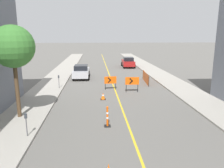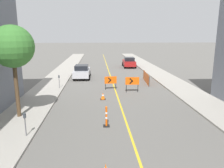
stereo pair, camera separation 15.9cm
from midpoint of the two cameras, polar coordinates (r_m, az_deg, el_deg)
The scene contains 13 objects.
lane_stripe at distance 27.35m, azimuth -0.21°, elevation 2.01°, with size 0.12×63.94×0.01m.
sidewalk_left at distance 27.68m, azimuth -13.66°, elevation 1.90°, with size 2.98×63.94×0.12m.
sidewalk_right at distance 28.50m, azimuth 12.84°, elevation 2.24°, with size 2.98×63.94×0.12m.
traffic_cone_third at distance 17.60m, azimuth -2.13°, elevation -3.19°, with size 0.43×0.43×0.55m.
delineator_post_rear at distance 12.49m, azimuth -1.11°, elevation -8.78°, with size 0.37×0.37×1.20m.
arrow_barricade_primary at distance 20.58m, azimuth -0.15°, elevation 0.92°, with size 1.15×0.17×1.27m.
arrow_barricade_secondary at distance 19.67m, azimuth 5.54°, elevation 0.65°, with size 1.24×0.12×1.40m.
safety_mesh_fence at distance 24.09m, azimuth 9.10°, elevation 1.63°, with size 0.36×4.14×1.05m.
parked_car_curb_near at distance 26.41m, azimuth -7.70°, elevation 3.26°, with size 1.94×4.32×1.59m.
parked_car_curb_mid at distance 35.35m, azimuth 4.60°, elevation 5.72°, with size 2.00×4.38×1.59m.
parking_meter_near_curb at distance 11.77m, azimuth -21.45°, elevation -8.60°, with size 0.12×0.11×1.23m.
parking_meter_far_curb at distance 21.35m, azimuth -13.46°, elevation 1.34°, with size 0.12×0.11×1.25m.
street_tree_left_near at distance 14.13m, azimuth -24.25°, elevation 8.80°, with size 2.51×2.51×5.56m.
Camera 2 is at (-1.70, 5.15, 5.10)m, focal length 35.00 mm.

